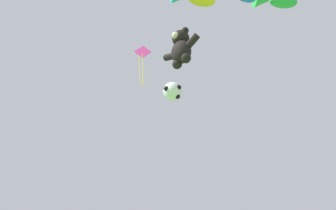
# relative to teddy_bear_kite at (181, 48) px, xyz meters

# --- Properties ---
(teddy_bear_kite) EXTENTS (1.98, 0.87, 2.01)m
(teddy_bear_kite) POSITION_rel_teddy_bear_kite_xyz_m (0.00, 0.00, 0.00)
(teddy_bear_kite) COLOR black
(soccer_ball_kite) EXTENTS (0.84, 0.84, 0.77)m
(soccer_ball_kite) POSITION_rel_teddy_bear_kite_xyz_m (-0.72, 0.20, -1.85)
(soccer_ball_kite) COLOR white
(fish_kite_emerald) EXTENTS (1.80, 1.99, 0.77)m
(fish_kite_emerald) POSITION_rel_teddy_bear_kite_xyz_m (3.37, 2.61, 2.46)
(fish_kite_emerald) COLOR green
(diamond_kite) EXTENTS (0.62, 0.68, 2.79)m
(diamond_kite) POSITION_rel_teddy_bear_kite_xyz_m (-2.86, 0.24, 1.62)
(diamond_kite) COLOR #E53F9E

